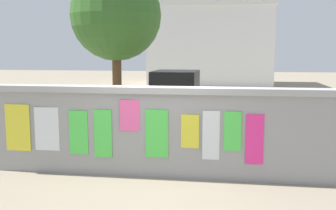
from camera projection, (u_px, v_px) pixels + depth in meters
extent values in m
plane|color=gray|center=(193.00, 112.00, 15.55)|extent=(60.00, 60.00, 0.00)
cube|color=gray|center=(158.00, 135.00, 7.60)|extent=(6.60, 0.30, 1.61)
cube|color=#A5A5A5|center=(157.00, 90.00, 7.48)|extent=(6.80, 0.42, 0.12)
cube|color=yellow|center=(18.00, 128.00, 7.84)|extent=(0.53, 0.03, 0.93)
cube|color=silver|center=(47.00, 129.00, 7.75)|extent=(0.50, 0.02, 0.86)
cube|color=#4CD84C|center=(79.00, 132.00, 7.67)|extent=(0.37, 0.01, 0.86)
cube|color=#4CD84C|center=(103.00, 133.00, 7.59)|extent=(0.35, 0.02, 0.93)
cube|color=#F9599E|center=(130.00, 116.00, 7.47)|extent=(0.38, 0.03, 0.59)
cube|color=#4CD84C|center=(157.00, 134.00, 7.44)|extent=(0.44, 0.01, 0.91)
cube|color=yellow|center=(190.00, 131.00, 7.34)|extent=(0.34, 0.03, 0.63)
cube|color=silver|center=(211.00, 135.00, 7.29)|extent=(0.32, 0.02, 0.91)
cube|color=#4CD84C|center=(233.00, 131.00, 7.22)|extent=(0.31, 0.01, 0.73)
cube|color=#F42D8C|center=(255.00, 139.00, 7.18)|extent=(0.32, 0.02, 0.92)
cylinder|color=black|center=(182.00, 120.00, 11.80)|extent=(0.70, 0.22, 0.70)
cylinder|color=black|center=(176.00, 129.00, 10.53)|extent=(0.70, 0.22, 0.70)
cylinder|color=black|center=(102.00, 118.00, 12.22)|extent=(0.70, 0.22, 0.70)
cylinder|color=black|center=(86.00, 126.00, 10.95)|extent=(0.70, 0.22, 0.70)
cube|color=black|center=(176.00, 98.00, 11.07)|extent=(1.24, 1.53, 1.50)
cube|color=gray|center=(114.00, 107.00, 11.42)|extent=(2.44, 1.56, 0.90)
cylinder|color=black|center=(317.00, 145.00, 8.94)|extent=(0.61, 0.18, 0.60)
cylinder|color=black|center=(259.00, 145.00, 8.95)|extent=(0.61, 0.20, 0.60)
cube|color=#197233|center=(289.00, 133.00, 8.91)|extent=(1.02, 0.38, 0.32)
cube|color=black|center=(280.00, 125.00, 8.88)|extent=(0.58, 0.29, 0.10)
cube|color=#262626|center=(314.00, 121.00, 8.86)|extent=(0.12, 0.56, 0.03)
cylinder|color=black|center=(248.00, 117.00, 12.51)|extent=(0.65, 0.21, 0.66)
cylinder|color=black|center=(215.00, 117.00, 12.40)|extent=(0.65, 0.21, 0.66)
cube|color=gold|center=(231.00, 111.00, 12.43)|extent=(0.93, 0.28, 0.06)
cylinder|color=gold|center=(227.00, 105.00, 12.38)|extent=(0.04, 0.04, 0.40)
cube|color=black|center=(227.00, 98.00, 12.36)|extent=(0.21, 0.13, 0.05)
cube|color=black|center=(246.00, 100.00, 12.43)|extent=(0.15, 0.44, 0.03)
cylinder|color=purple|center=(55.00, 140.00, 8.94)|extent=(0.12, 0.12, 0.80)
cylinder|color=purple|center=(60.00, 139.00, 9.11)|extent=(0.12, 0.12, 0.80)
cylinder|color=#BF6626|center=(56.00, 109.00, 8.93)|extent=(0.41, 0.41, 0.60)
sphere|color=#8C664C|center=(56.00, 91.00, 8.87)|extent=(0.22, 0.22, 0.22)
cylinder|color=brown|center=(117.00, 77.00, 17.30)|extent=(0.40, 0.40, 2.54)
sphere|color=#326124|center=(116.00, 15.00, 16.94)|extent=(3.89, 3.89, 3.89)
cube|color=white|center=(211.00, 47.00, 28.34)|extent=(8.34, 5.44, 5.26)
cube|color=silver|center=(212.00, 6.00, 27.95)|extent=(8.64, 5.74, 0.50)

